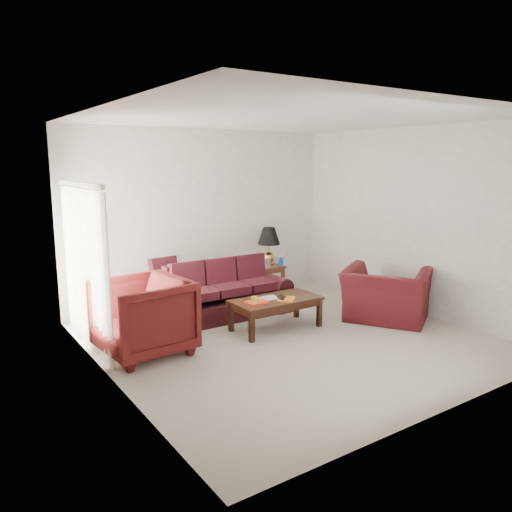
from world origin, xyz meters
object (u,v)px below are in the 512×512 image
at_px(armchair_right, 386,295).
at_px(armchair_left, 143,317).
at_px(end_table, 267,280).
at_px(coffee_table, 276,314).
at_px(sofa, 226,290).
at_px(floor_lamp, 98,270).

bearing_deg(armchair_right, armchair_left, 46.68).
relative_size(end_table, coffee_table, 0.41).
relative_size(sofa, end_table, 3.81).
distance_m(floor_lamp, armchair_right, 4.42).
bearing_deg(end_table, floor_lamp, -178.83).
height_order(armchair_left, armchair_right, armchair_left).
distance_m(end_table, armchair_right, 2.40).
distance_m(floor_lamp, coffee_table, 2.73).
bearing_deg(coffee_table, armchair_left, 176.50).
height_order(sofa, end_table, sofa).
height_order(floor_lamp, coffee_table, floor_lamp).
xyz_separation_m(sofa, floor_lamp, (-1.81, 0.68, 0.43)).
bearing_deg(sofa, armchair_right, -36.11).
height_order(sofa, armchair_left, armchair_left).
relative_size(end_table, floor_lamp, 0.32).
bearing_deg(end_table, armchair_right, -74.65).
bearing_deg(floor_lamp, end_table, 1.17).
relative_size(sofa, armchair_right, 1.67).
height_order(armchair_right, coffee_table, armchair_right).
height_order(end_table, armchair_left, armchair_left).
bearing_deg(end_table, sofa, -150.84).
distance_m(armchair_left, armchair_right, 3.75).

